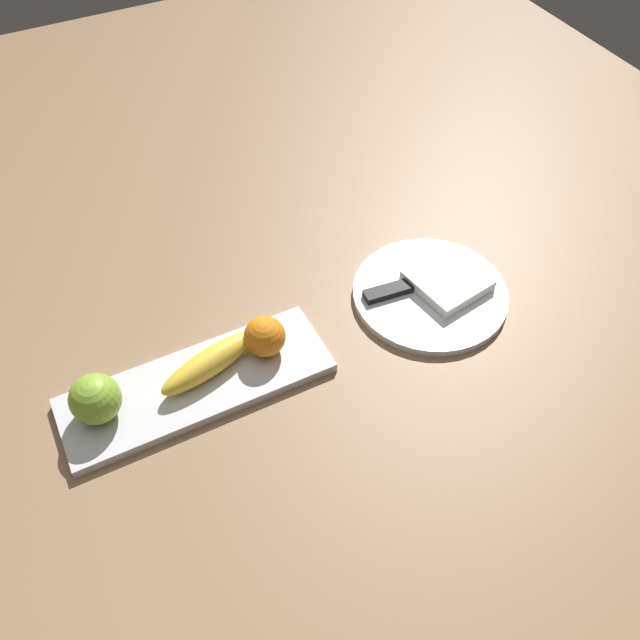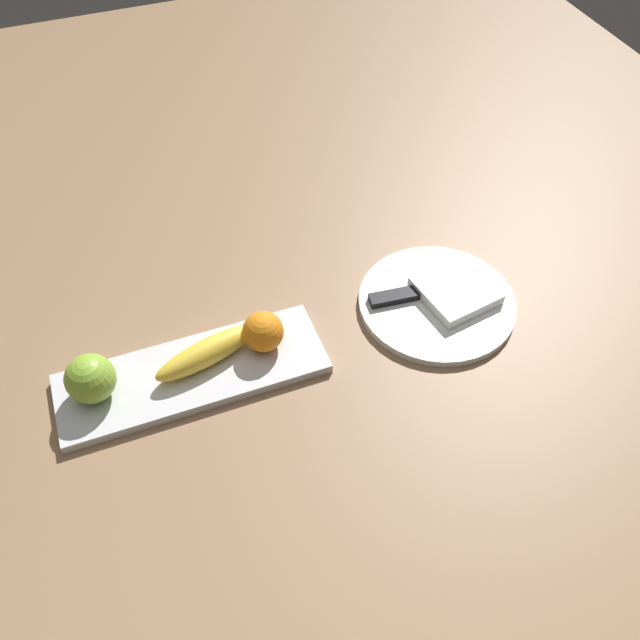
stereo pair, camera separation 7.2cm
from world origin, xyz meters
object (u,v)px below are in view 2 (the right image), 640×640
knife (407,295)px  dinner_plate (437,303)px  apple (90,377)px  folded_napkin (455,291)px  fruit_tray (193,374)px  banana (207,354)px  orange_near_apple (263,332)px

knife → dinner_plate: bearing=-22.7°
apple → dinner_plate: apple is taller
folded_napkin → knife: size_ratio=0.60×
fruit_tray → dinner_plate: (0.39, 0.00, -0.00)m
banana → orange_near_apple: size_ratio=2.67×
fruit_tray → dinner_plate: fruit_tray is taller
fruit_tray → knife: (0.35, 0.02, 0.01)m
apple → knife: size_ratio=0.39×
banana → knife: 0.33m
banana → dinner_plate: bearing=164.5°
fruit_tray → folded_napkin: 0.43m
apple → folded_napkin: 0.56m
folded_napkin → knife: 0.08m
apple → dinner_plate: 0.53m
orange_near_apple → knife: orange_near_apple is taller
fruit_tray → apple: bearing=175.6°
banana → orange_near_apple: (0.09, 0.00, 0.01)m
dinner_plate → folded_napkin: bearing=-0.0°
fruit_tray → apple: (-0.13, 0.01, 0.04)m
apple → orange_near_apple: bearing=-0.7°
fruit_tray → dinner_plate: bearing=0.0°
banana → dinner_plate: 0.37m
orange_near_apple → dinner_plate: 0.29m
fruit_tray → orange_near_apple: (0.11, 0.01, 0.04)m
orange_near_apple → knife: (0.24, 0.02, -0.03)m
fruit_tray → banana: banana is taller
banana → dinner_plate: banana is taller
fruit_tray → banana: (0.03, 0.01, 0.03)m
apple → folded_napkin: size_ratio=0.64×
banana → folded_napkin: banana is taller
dinner_plate → folded_napkin: size_ratio=2.27×
folded_napkin → apple: bearing=178.9°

